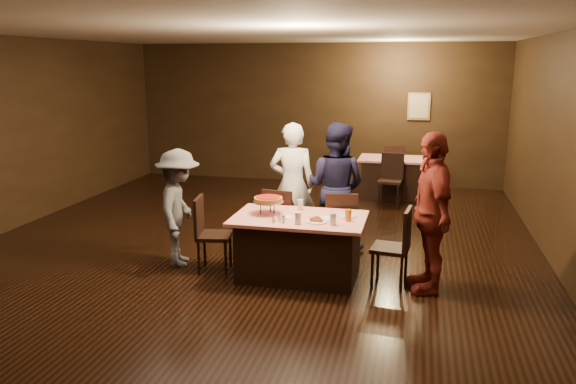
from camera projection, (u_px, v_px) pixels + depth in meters
The scene contains 23 objects.
room at pixel (246, 98), 7.33m from camera, with size 10.00×10.04×3.02m.
main_table at pixel (299, 247), 6.88m from camera, with size 1.60×1.00×0.77m, color red.
back_table at pixel (392, 177), 11.05m from camera, with size 1.30×0.90×0.77m, color #AC0B14.
chair_far_left at pixel (282, 221), 7.66m from camera, with size 0.42×0.42×0.95m, color black.
chair_far_right at pixel (340, 225), 7.48m from camera, with size 0.42×0.42×0.95m, color black.
chair_end_left at pixel (214, 234), 7.10m from camera, with size 0.42×0.42×0.95m, color black.
chair_end_right at pixel (390, 247), 6.62m from camera, with size 0.42×0.42×0.95m, color black.
chair_back_near at pixel (390, 180), 10.36m from camera, with size 0.42×0.42×0.95m, color black.
chair_back_far at pixel (394, 167), 11.60m from camera, with size 0.42×0.42×0.95m, color black.
diner_white_jacket at pixel (292, 185), 8.01m from camera, with size 0.65×0.43×1.78m, color white.
diner_navy_hoodie at pixel (336, 186), 7.86m from camera, with size 0.87×0.68×1.80m, color #161532.
diner_grey_knit at pixel (179, 208), 7.24m from camera, with size 0.99×0.57×1.53m, color #535359.
diner_red_shirt at pixel (431, 213), 6.38m from camera, with size 1.09×0.45×1.86m, color maroon.
pizza_stand at pixel (268, 200), 6.89m from camera, with size 0.38×0.38×0.22m.
plate_with_slice at pixel (317, 220), 6.56m from camera, with size 0.25×0.25×0.06m.
plate_empty at pixel (346, 216), 6.81m from camera, with size 0.25×0.25×0.01m, color white.
glass_front_left at pixel (298, 218), 6.48m from camera, with size 0.08×0.08×0.14m, color silver.
glass_front_right at pixel (333, 219), 6.44m from camera, with size 0.08×0.08×0.14m, color silver.
glass_amber at pixel (348, 215), 6.60m from camera, with size 0.08×0.08×0.14m, color #BF7F26.
glass_back at pixel (300, 205), 7.07m from camera, with size 0.08×0.08×0.14m, color silver.
condiments at pixel (279, 218), 6.55m from camera, with size 0.17×0.10×0.09m.
napkin_center at pixel (324, 218), 6.73m from camera, with size 0.16×0.16×0.01m, color white.
napkin_left at pixel (286, 217), 6.78m from camera, with size 0.16×0.16×0.01m, color white.
Camera 1 is at (2.23, -7.09, 2.60)m, focal length 35.00 mm.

